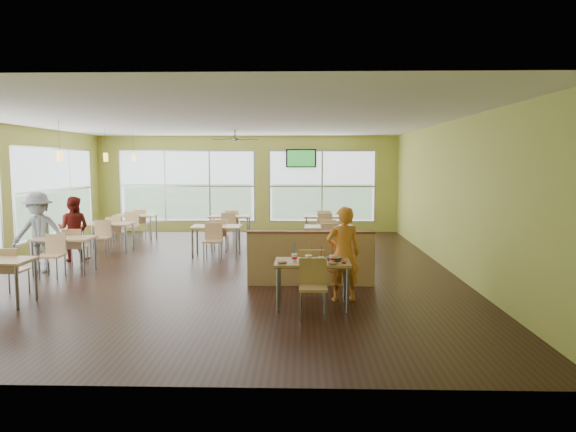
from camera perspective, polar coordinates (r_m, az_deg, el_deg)
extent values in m
plane|color=black|center=(11.47, -7.69, -5.75)|extent=(12.00, 12.00, 0.00)
plane|color=white|center=(11.26, -7.92, 10.40)|extent=(12.00, 12.00, 0.00)
cube|color=#ACB549|center=(17.19, -4.56, 3.56)|extent=(10.00, 0.04, 3.20)
cube|color=#ACB549|center=(5.45, -18.08, -1.95)|extent=(10.00, 0.04, 3.20)
cube|color=#ACB549|center=(11.55, 17.50, 2.12)|extent=(0.04, 12.00, 3.20)
cube|color=white|center=(15.66, -24.24, 2.54)|extent=(0.02, 4.50, 2.35)
cube|color=white|center=(17.50, -11.10, 3.27)|extent=(4.50, 0.02, 2.35)
cube|color=white|center=(17.09, 3.81, 3.30)|extent=(3.50, 0.02, 2.35)
cube|color=#B7BABC|center=(13.57, -28.57, -3.11)|extent=(0.04, 9.40, 0.05)
cube|color=#B7BABC|center=(17.24, -3.71, -0.59)|extent=(8.00, 0.04, 0.05)
cube|color=#DDAB77|center=(8.24, 2.73, -5.17)|extent=(1.20, 0.70, 0.04)
cube|color=brown|center=(8.24, 2.73, -5.34)|extent=(1.22, 0.71, 0.01)
cylinder|color=slate|center=(8.04, -1.13, -8.18)|extent=(0.05, 0.05, 0.71)
cylinder|color=slate|center=(8.07, 6.64, -8.18)|extent=(0.05, 0.05, 0.71)
cylinder|color=slate|center=(8.61, -0.95, -7.23)|extent=(0.05, 0.05, 0.71)
cylinder|color=slate|center=(8.63, 6.30, -7.24)|extent=(0.05, 0.05, 0.71)
cube|color=#DDAB77|center=(8.83, 2.65, -6.26)|extent=(0.42, 0.42, 0.04)
cube|color=#DDAB77|center=(8.98, 2.63, -4.63)|extent=(0.42, 0.04, 0.40)
cube|color=#DDAB77|center=(7.76, 2.81, -7.99)|extent=(0.42, 0.42, 0.04)
cube|color=#DDAB77|center=(7.53, 2.85, -6.71)|extent=(0.42, 0.04, 0.40)
cube|color=#DDAB77|center=(9.70, 2.55, -4.85)|extent=(2.40, 0.12, 1.00)
cube|color=brown|center=(9.62, 2.56, -1.80)|extent=(2.40, 0.14, 0.04)
cylinder|color=slate|center=(9.20, -27.91, -7.07)|extent=(0.05, 0.05, 0.71)
cylinder|color=slate|center=(9.70, -26.22, -6.35)|extent=(0.05, 0.05, 0.71)
cube|color=#DDAB77|center=(10.16, -28.27, -5.36)|extent=(0.42, 0.42, 0.04)
cube|color=#DDAB77|center=(10.29, -27.81, -3.96)|extent=(0.42, 0.04, 0.40)
cube|color=#DDAB77|center=(11.82, -23.65, -2.26)|extent=(1.20, 0.70, 0.04)
cube|color=brown|center=(11.83, -23.65, -2.38)|extent=(1.22, 0.71, 0.01)
cylinder|color=slate|center=(11.86, -26.54, -4.20)|extent=(0.05, 0.05, 0.71)
cylinder|color=slate|center=(11.40, -21.73, -4.39)|extent=(0.05, 0.05, 0.71)
cylinder|color=slate|center=(12.37, -25.28, -3.74)|extent=(0.05, 0.05, 0.71)
cylinder|color=slate|center=(11.92, -20.63, -3.90)|extent=(0.05, 0.05, 0.71)
cube|color=#DDAB77|center=(12.36, -22.52, -3.19)|extent=(0.42, 0.42, 0.04)
cube|color=#DDAB77|center=(12.50, -22.20, -2.06)|extent=(0.42, 0.04, 0.40)
cube|color=#DDAB77|center=(11.38, -24.77, -4.05)|extent=(0.42, 0.42, 0.04)
cube|color=#DDAB77|center=(11.17, -25.25, -3.10)|extent=(0.42, 0.04, 0.40)
cube|color=#DDAB77|center=(14.10, -19.35, -0.84)|extent=(1.20, 0.70, 0.04)
cube|color=brown|center=(14.11, -19.34, -0.94)|extent=(1.22, 0.71, 0.01)
cylinder|color=slate|center=(14.09, -21.77, -2.47)|extent=(0.05, 0.05, 0.71)
cylinder|color=slate|center=(13.70, -17.61, -2.55)|extent=(0.05, 0.05, 0.71)
cylinder|color=slate|center=(14.62, -20.87, -2.14)|extent=(0.05, 0.05, 0.71)
cylinder|color=slate|center=(14.24, -16.85, -2.21)|extent=(0.05, 0.05, 0.71)
cube|color=#DDAB77|center=(14.65, -18.54, -1.67)|extent=(0.42, 0.42, 0.04)
cube|color=#DDAB77|center=(14.80, -18.32, -0.73)|extent=(0.42, 0.04, 0.40)
cube|color=#DDAB77|center=(13.63, -20.13, -2.28)|extent=(0.42, 0.42, 0.04)
cube|color=#DDAB77|center=(13.43, -20.46, -1.46)|extent=(0.42, 0.04, 0.40)
cube|color=#DDAB77|center=(16.16, -16.58, 0.09)|extent=(1.20, 0.70, 0.04)
cube|color=brown|center=(16.17, -16.58, 0.00)|extent=(1.22, 0.71, 0.01)
cylinder|color=slate|center=(16.11, -18.68, -1.34)|extent=(0.05, 0.05, 0.71)
cylinder|color=slate|center=(15.77, -15.00, -1.38)|extent=(0.05, 0.05, 0.71)
cylinder|color=slate|center=(16.65, -18.00, -1.09)|extent=(0.05, 0.05, 0.71)
cylinder|color=slate|center=(16.32, -14.42, -1.12)|extent=(0.05, 0.05, 0.71)
cube|color=#DDAB77|center=(16.71, -15.97, -0.67)|extent=(0.42, 0.42, 0.04)
cube|color=#DDAB77|center=(16.87, -15.79, 0.14)|extent=(0.42, 0.04, 0.40)
cube|color=#DDAB77|center=(15.68, -17.17, -1.14)|extent=(0.42, 0.42, 0.04)
cube|color=#DDAB77|center=(15.47, -17.42, -0.42)|extent=(0.42, 0.04, 0.40)
cube|color=#DDAB77|center=(12.86, -7.99, -1.19)|extent=(1.20, 0.70, 0.04)
cube|color=brown|center=(12.86, -7.99, -1.30)|extent=(1.22, 0.71, 0.01)
cylinder|color=slate|center=(12.73, -10.58, -3.01)|extent=(0.05, 0.05, 0.71)
cylinder|color=slate|center=(12.55, -5.75, -3.06)|extent=(0.05, 0.05, 0.71)
cylinder|color=slate|center=(13.29, -10.06, -2.62)|extent=(0.05, 0.05, 0.71)
cylinder|color=slate|center=(13.12, -5.42, -2.67)|extent=(0.05, 0.05, 0.71)
cube|color=#DDAB77|center=(13.43, -7.58, -2.08)|extent=(0.42, 0.42, 0.04)
cube|color=#DDAB77|center=(13.59, -7.47, -1.05)|extent=(0.42, 0.04, 0.40)
cube|color=#DDAB77|center=(12.36, -8.39, -2.79)|extent=(0.42, 0.42, 0.04)
cube|color=#DDAB77|center=(12.14, -8.56, -1.90)|extent=(0.42, 0.04, 0.40)
cube|color=#DDAB77|center=(15.31, -6.44, -0.02)|extent=(1.20, 0.70, 0.04)
cube|color=brown|center=(15.32, -6.44, -0.11)|extent=(1.22, 0.71, 0.01)
cylinder|color=slate|center=(15.16, -8.60, -1.54)|extent=(0.05, 0.05, 0.71)
cylinder|color=slate|center=(15.01, -4.54, -1.56)|extent=(0.05, 0.05, 0.71)
cylinder|color=slate|center=(15.72, -8.23, -1.26)|extent=(0.05, 0.05, 0.71)
cylinder|color=slate|center=(15.58, -4.31, -1.28)|extent=(0.05, 0.05, 0.71)
cube|color=#DDAB77|center=(15.89, -6.16, -0.81)|extent=(0.42, 0.42, 0.04)
cube|color=#DDAB77|center=(16.05, -6.08, 0.05)|extent=(0.42, 0.04, 0.40)
cube|color=#DDAB77|center=(14.80, -6.73, -1.32)|extent=(0.42, 0.42, 0.04)
cube|color=#DDAB77|center=(14.59, -6.84, -0.56)|extent=(0.42, 0.04, 0.40)
cube|color=#DDAB77|center=(12.70, 4.58, -1.24)|extent=(1.20, 0.70, 0.04)
cube|color=brown|center=(12.70, 4.57, -1.35)|extent=(1.22, 0.71, 0.01)
cylinder|color=slate|center=(12.45, 2.14, -3.11)|extent=(0.05, 0.05, 0.71)
cylinder|color=slate|center=(12.51, 7.11, -3.11)|extent=(0.05, 0.05, 0.71)
cylinder|color=slate|center=(13.02, 2.12, -2.71)|extent=(0.05, 0.05, 0.71)
cylinder|color=slate|center=(13.08, 6.86, -2.71)|extent=(0.05, 0.05, 0.71)
cube|color=#DDAB77|center=(13.28, 4.44, -2.14)|extent=(0.42, 0.42, 0.04)
cube|color=#DDAB77|center=(13.44, 4.41, -1.09)|extent=(0.42, 0.04, 0.40)
cube|color=#DDAB77|center=(12.19, 4.70, -2.87)|extent=(0.42, 0.42, 0.04)
cube|color=#DDAB77|center=(11.97, 4.76, -1.97)|extent=(0.42, 0.04, 0.40)
cube|color=#DDAB77|center=(15.18, 4.08, -0.05)|extent=(1.20, 0.70, 0.04)
cube|color=brown|center=(15.18, 4.08, -0.14)|extent=(1.22, 0.71, 0.01)
cylinder|color=slate|center=(14.92, 2.05, -1.59)|extent=(0.05, 0.05, 0.71)
cylinder|color=slate|center=(14.97, 6.19, -1.60)|extent=(0.05, 0.05, 0.71)
cylinder|color=slate|center=(15.50, 2.03, -1.31)|extent=(0.05, 0.05, 0.71)
cylinder|color=slate|center=(15.54, 6.01, -1.32)|extent=(0.05, 0.05, 0.71)
cube|color=#DDAB77|center=(15.76, 3.99, -0.85)|extent=(0.42, 0.42, 0.04)
cube|color=#DDAB77|center=(15.92, 3.96, 0.02)|extent=(0.42, 0.04, 0.40)
cube|color=#DDAB77|center=(14.67, 4.17, -1.36)|extent=(0.42, 0.42, 0.04)
cube|color=#DDAB77|center=(14.45, 4.21, -0.59)|extent=(0.42, 0.04, 0.40)
cylinder|color=#2D2119|center=(11.73, -24.09, 8.05)|extent=(0.01, 0.01, 0.70)
cylinder|color=gold|center=(11.71, -24.01, 6.09)|extent=(0.11, 0.11, 0.22)
cylinder|color=#2D2119|center=(14.02, -19.65, 7.80)|extent=(0.01, 0.01, 0.70)
cylinder|color=gold|center=(14.01, -19.59, 6.16)|extent=(0.11, 0.11, 0.22)
cylinder|color=#2D2119|center=(16.09, -16.80, 7.61)|extent=(0.01, 0.01, 0.70)
cylinder|color=gold|center=(16.09, -16.76, 6.19)|extent=(0.11, 0.11, 0.22)
cylinder|color=#2D2119|center=(14.22, -5.91, 9.01)|extent=(0.03, 0.03, 0.24)
cylinder|color=#2D2119|center=(14.21, -5.90, 8.45)|extent=(0.16, 0.16, 0.06)
cube|color=#2D2119|center=(14.17, -4.48, 8.47)|extent=(0.55, 0.10, 0.01)
cube|color=#2D2119|center=(14.56, -5.72, 8.39)|extent=(0.10, 0.55, 0.01)
cube|color=#2D2119|center=(14.26, -7.31, 8.42)|extent=(0.55, 0.10, 0.01)
cube|color=#2D2119|center=(13.86, -6.09, 8.51)|extent=(0.10, 0.55, 0.01)
cube|color=black|center=(16.98, 1.47, 6.42)|extent=(1.00, 0.06, 0.60)
cube|color=#298A32|center=(16.95, 1.47, 6.42)|extent=(0.90, 0.01, 0.52)
imported|color=orange|center=(8.66, 6.16, -4.19)|extent=(0.64, 0.48, 1.60)
imported|color=#601711|center=(13.11, -22.74, -1.31)|extent=(0.77, 0.61, 1.53)
imported|color=slate|center=(12.04, -25.93, -1.65)|extent=(1.14, 0.71, 1.70)
cone|color=white|center=(8.16, 0.72, -4.70)|extent=(0.09, 0.09, 0.12)
cylinder|color=red|center=(8.16, 0.72, -4.68)|extent=(0.09, 0.09, 0.04)
cylinder|color=white|center=(8.14, 0.72, -4.23)|extent=(0.10, 0.10, 0.01)
cylinder|color=#0574C3|center=(8.13, 0.72, -3.49)|extent=(0.03, 0.06, 0.22)
cone|color=white|center=(7.98, 2.30, -4.90)|extent=(0.10, 0.10, 0.14)
cylinder|color=red|center=(7.98, 2.30, -4.88)|extent=(0.09, 0.09, 0.04)
cylinder|color=white|center=(7.96, 2.31, -4.37)|extent=(0.11, 0.11, 0.01)
cylinder|color=#CCDB29|center=(7.94, 2.31, -3.54)|extent=(0.02, 0.06, 0.24)
cone|color=white|center=(8.02, 3.71, -4.95)|extent=(0.08, 0.08, 0.11)
cylinder|color=red|center=(8.02, 3.71, -4.94)|extent=(0.07, 0.07, 0.03)
cylinder|color=white|center=(8.01, 3.71, -4.55)|extent=(0.08, 0.08, 0.01)
cylinder|color=red|center=(8.00, 3.72, -3.90)|extent=(0.03, 0.05, 0.19)
cone|color=white|center=(8.11, 4.93, -4.81)|extent=(0.09, 0.09, 0.12)
cylinder|color=red|center=(8.11, 4.93, -4.79)|extent=(0.08, 0.08, 0.03)
cylinder|color=white|center=(8.10, 4.93, -4.37)|extent=(0.09, 0.09, 0.01)
cylinder|color=red|center=(8.08, 4.94, -3.67)|extent=(0.02, 0.05, 0.21)
cylinder|color=black|center=(8.30, 5.15, -4.92)|extent=(0.22, 0.22, 0.01)
torus|color=black|center=(8.30, 5.15, -4.64)|extent=(0.27, 0.27, 0.03)
cone|color=olive|center=(8.30, 5.15, -4.74)|extent=(0.27, 0.27, 0.06)
cylinder|color=maroon|center=(8.07, 6.26, -5.19)|extent=(0.06, 0.06, 0.03)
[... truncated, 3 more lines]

